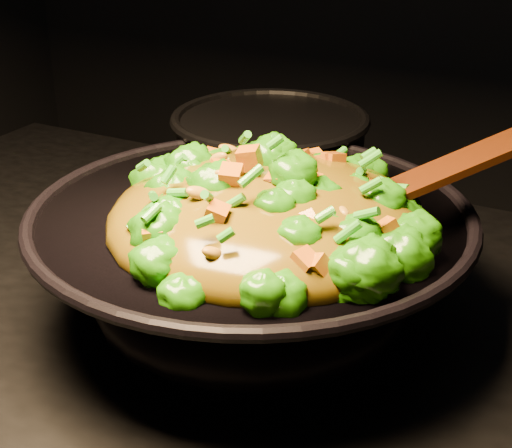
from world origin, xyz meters
The scene contains 4 objects.
wok centered at (0.01, 0.07, 0.96)m, with size 0.40×0.40×0.11m, color black, non-canonical shape.
stir_fry centered at (0.04, 0.06, 1.06)m, with size 0.28×0.28×0.10m, color #277D08, non-canonical shape.
spatula centered at (0.16, 0.13, 1.06)m, with size 0.27×0.04×0.01m, color #3D1C09.
back_pot centered at (-0.08, 0.30, 0.97)m, with size 0.23×0.23×0.13m, color black.
Camera 1 is at (0.32, -0.51, 1.31)m, focal length 55.00 mm.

